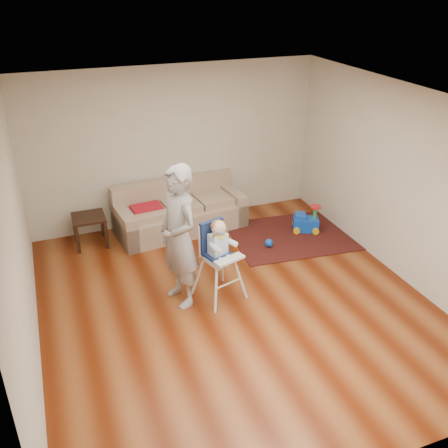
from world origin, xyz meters
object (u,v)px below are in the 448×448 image
object	(u,v)px
side_table	(90,230)
high_chair	(219,261)
ride_on_toy	(306,218)
sofa	(180,208)
toy_ball	(269,243)
adult	(179,237)

from	to	relation	value
side_table	high_chair	bearing A→B (deg)	-55.59
ride_on_toy	sofa	bearing A→B (deg)	-178.45
sofa	toy_ball	bearing A→B (deg)	-50.16
sofa	high_chair	xyz separation A→B (m)	(-0.07, -2.07, 0.14)
adult	side_table	bearing A→B (deg)	-169.62
side_table	toy_ball	bearing A→B (deg)	-23.08
ride_on_toy	toy_ball	size ratio (longest dim) A/B	3.46
sofa	ride_on_toy	distance (m)	2.14
ride_on_toy	toy_ball	world-z (taller)	ride_on_toy
sofa	toy_ball	xyz separation A→B (m)	(1.14, -1.10, -0.33)
side_table	adult	size ratio (longest dim) A/B	0.26
sofa	side_table	xyz separation A→B (m)	(-1.51, 0.03, -0.16)
high_chair	toy_ball	bearing A→B (deg)	21.89
sofa	high_chair	bearing A→B (deg)	-98.24
adult	high_chair	bearing A→B (deg)	65.31
toy_ball	adult	bearing A→B (deg)	-152.94
sofa	adult	size ratio (longest dim) A/B	1.16
ride_on_toy	toy_ball	bearing A→B (deg)	-136.66
ride_on_toy	high_chair	bearing A→B (deg)	-124.65
side_table	toy_ball	size ratio (longest dim) A/B	3.79
sofa	side_table	size ratio (longest dim) A/B	4.43
ride_on_toy	adult	bearing A→B (deg)	-131.66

